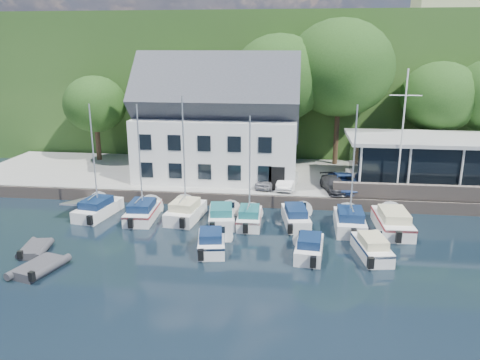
{
  "coord_description": "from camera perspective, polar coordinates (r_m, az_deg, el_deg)",
  "views": [
    {
      "loc": [
        -0.07,
        -24.49,
        12.48
      ],
      "look_at": [
        -4.12,
        9.0,
        2.79
      ],
      "focal_mm": 35.0,
      "sensor_mm": 36.0,
      "label": 1
    }
  ],
  "objects": [
    {
      "name": "quay_face",
      "position": [
        37.45,
        6.64,
        -2.74
      ],
      "size": [
        60.0,
        0.3,
        1.0
      ],
      "primitive_type": "cube",
      "color": "#6B5E56",
      "rests_on": "ground"
    },
    {
      "name": "boat_r1_6",
      "position": [
        32.68,
        13.67,
        1.9
      ],
      "size": [
        2.25,
        6.08,
        9.52
      ],
      "primitive_type": null,
      "rotation": [
        0.0,
        0.0,
        -0.01
      ],
      "color": "white",
      "rests_on": "ground"
    },
    {
      "name": "gangway",
      "position": [
        39.33,
        -18.25,
        -3.32
      ],
      "size": [
        1.2,
        6.0,
        1.4
      ],
      "primitive_type": null,
      "color": "silver",
      "rests_on": "ground"
    },
    {
      "name": "ground",
      "position": [
        27.48,
        6.4,
        -11.09
      ],
      "size": [
        180.0,
        180.0,
        0.0
      ],
      "primitive_type": "plane",
      "color": "black",
      "rests_on": "ground"
    },
    {
      "name": "club_pavilion",
      "position": [
        43.02,
        21.63,
        2.22
      ],
      "size": [
        13.2,
        7.2,
        4.1
      ],
      "primitive_type": null,
      "color": "black",
      "rests_on": "quay"
    },
    {
      "name": "car_silver",
      "position": [
        39.58,
        3.43,
        0.04
      ],
      "size": [
        2.28,
        3.79,
        1.21
      ],
      "primitive_type": "imported",
      "rotation": [
        0.0,
        0.0,
        -0.26
      ],
      "color": "#B0B0B5",
      "rests_on": "quay"
    },
    {
      "name": "boat_r2_3",
      "position": [
        29.29,
        8.44,
        -7.89
      ],
      "size": [
        2.22,
        5.21,
        1.39
      ],
      "primitive_type": null,
      "rotation": [
        0.0,
        0.0,
        -0.1
      ],
      "color": "white",
      "rests_on": "ground"
    },
    {
      "name": "boat_r1_7",
      "position": [
        34.56,
        18.1,
        -4.59
      ],
      "size": [
        2.54,
        7.27,
        1.57
      ],
      "primitive_type": null,
      "rotation": [
        0.0,
        0.0,
        0.04
      ],
      "color": "white",
      "rests_on": "ground"
    },
    {
      "name": "tree_3",
      "position": [
        47.21,
        11.94,
        10.3
      ],
      "size": [
        10.32,
        10.32,
        14.1
      ],
      "primitive_type": null,
      "color": "black",
      "rests_on": "quay"
    },
    {
      "name": "tree_4",
      "position": [
        49.01,
        22.95,
        7.26
      ],
      "size": [
        7.42,
        7.42,
        10.15
      ],
      "primitive_type": null,
      "color": "black",
      "rests_on": "quay"
    },
    {
      "name": "car_dgrey",
      "position": [
        39.05,
        11.39,
        -0.51
      ],
      "size": [
        2.46,
        4.25,
        1.16
      ],
      "primitive_type": "imported",
      "rotation": [
        0.0,
        0.0,
        0.22
      ],
      "color": "#2B2B30",
      "rests_on": "quay"
    },
    {
      "name": "tree_2",
      "position": [
        46.39,
        4.77,
        9.61
      ],
      "size": [
        9.29,
        9.29,
        12.69
      ],
      "primitive_type": null,
      "color": "black",
      "rests_on": "quay"
    },
    {
      "name": "boat_r2_2",
      "position": [
        29.76,
        -3.51,
        -7.32
      ],
      "size": [
        2.58,
        5.07,
        1.4
      ],
      "primitive_type": null,
      "rotation": [
        0.0,
        0.0,
        0.17
      ],
      "color": "white",
      "rests_on": "ground"
    },
    {
      "name": "car_white",
      "position": [
        39.35,
        5.81,
        -0.06
      ],
      "size": [
        1.85,
        3.98,
        1.26
      ],
      "primitive_type": "imported",
      "rotation": [
        0.0,
        0.0,
        -0.14
      ],
      "color": "silver",
      "rests_on": "quay"
    },
    {
      "name": "car_blue",
      "position": [
        39.5,
        12.57,
        -0.21
      ],
      "size": [
        2.05,
        4.26,
        1.41
      ],
      "primitive_type": "imported",
      "rotation": [
        0.0,
        0.0,
        0.11
      ],
      "color": "navy",
      "rests_on": "quay"
    },
    {
      "name": "boat_r1_0",
      "position": [
        36.27,
        -17.38,
        2.29
      ],
      "size": [
        3.12,
        6.59,
        8.65
      ],
      "primitive_type": null,
      "rotation": [
        0.0,
        0.0,
        -0.17
      ],
      "color": "white",
      "rests_on": "ground"
    },
    {
      "name": "boat_r2_4",
      "position": [
        30.09,
        15.79,
        -7.69
      ],
      "size": [
        2.66,
        5.75,
        1.38
      ],
      "primitive_type": null,
      "rotation": [
        0.0,
        0.0,
        0.17
      ],
      "color": "white",
      "rests_on": "ground"
    },
    {
      "name": "flagpole",
      "position": [
        38.17,
        19.15,
        5.28
      ],
      "size": [
        2.37,
        0.2,
        9.89
      ],
      "primitive_type": null,
      "color": "white",
      "rests_on": "quay"
    },
    {
      "name": "boat_r1_3",
      "position": [
        34.16,
        -2.24,
        -4.16
      ],
      "size": [
        2.8,
        5.86,
        1.4
      ],
      "primitive_type": null,
      "rotation": [
        0.0,
        0.0,
        0.15
      ],
      "color": "white",
      "rests_on": "ground"
    },
    {
      "name": "boat_r1_2",
      "position": [
        33.99,
        -6.85,
        2.64
      ],
      "size": [
        2.95,
        6.14,
        9.36
      ],
      "primitive_type": null,
      "rotation": [
        0.0,
        0.0,
        -0.13
      ],
      "color": "white",
      "rests_on": "ground"
    },
    {
      "name": "tree_0",
      "position": [
        50.56,
        -17.14,
        7.19
      ],
      "size": [
        6.34,
        6.34,
        8.66
      ],
      "primitive_type": null,
      "color": "black",
      "rests_on": "quay"
    },
    {
      "name": "boat_r1_5",
      "position": [
        34.26,
        6.82,
        -4.21
      ],
      "size": [
        2.7,
        6.4,
        1.39
      ],
      "primitive_type": null,
      "rotation": [
        0.0,
        0.0,
        0.15
      ],
      "color": "white",
      "rests_on": "ground"
    },
    {
      "name": "dinghy_1",
      "position": [
        29.52,
        -23.31,
        -9.6
      ],
      "size": [
        2.7,
        3.58,
        0.74
      ],
      "primitive_type": null,
      "rotation": [
        0.0,
        0.0,
        -0.28
      ],
      "color": "#353539",
      "rests_on": "ground"
    },
    {
      "name": "seawall",
      "position": [
        39.39,
        24.43,
        -1.49
      ],
      "size": [
        18.0,
        0.5,
        1.2
      ],
      "primitive_type": "cube",
      "color": "#6B5E56",
      "rests_on": "quay"
    },
    {
      "name": "dinghy_0",
      "position": [
        32.25,
        -23.68,
        -7.55
      ],
      "size": [
        2.12,
        3.02,
        0.65
      ],
      "primitive_type": null,
      "rotation": [
        0.0,
        0.0,
        0.17
      ],
      "color": "#353539",
      "rests_on": "ground"
    },
    {
      "name": "boat_r1_1",
      "position": [
        34.69,
        -12.1,
        2.17
      ],
      "size": [
        2.42,
        6.28,
        8.77
      ],
      "primitive_type": null,
      "rotation": [
        0.0,
        0.0,
        0.05
      ],
      "color": "white",
      "rests_on": "ground"
    },
    {
      "name": "harbor_building",
      "position": [
        42.17,
        -2.68,
        6.27
      ],
      "size": [
        14.4,
        8.2,
        8.7
      ],
      "primitive_type": null,
      "color": "white",
      "rests_on": "quay"
    },
    {
      "name": "tree_1",
      "position": [
        47.82,
        -8.14,
        8.38
      ],
      "size": [
        7.68,
        7.68,
        10.5
      ],
      "primitive_type": null,
      "color": "black",
      "rests_on": "quay"
    },
    {
      "name": "boat_r1_4",
      "position": [
        32.79,
        1.19,
        1.41
      ],
      "size": [
        1.96,
        5.38,
        8.41
      ],
      "primitive_type": null,
      "rotation": [
        0.0,
        0.0,
        0.03
      ],
      "color": "white",
      "rests_on": "ground"
    },
    {
      "name": "quay",
      "position": [
        43.66,
        6.72,
        -0.02
      ],
      "size": [
        60.0,
        13.0,
        1.0
      ],
      "primitive_type": "cube",
      "color": "#979792",
      "rests_on": "ground"
    },
    {
      "name": "hillside",
      "position": [
        86.6,
        7.11,
        12.94
      ],
      "size": [
        160.0,
        75.0,
        16.0
      ],
      "primitive_type": "cube",
      "color": "#26491B",
      "rests_on": "ground"
    },
    {
      "name": "field_patch",
      "position": [
        94.9,
        12.37,
        17.89
      ],
      "size": [
        50.0,
        30.0,
        0.3
      ],
      "primitive_type": "cube",
      "color": "#5A6733",
      "rests_on": "hillside"
    }
  ]
}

